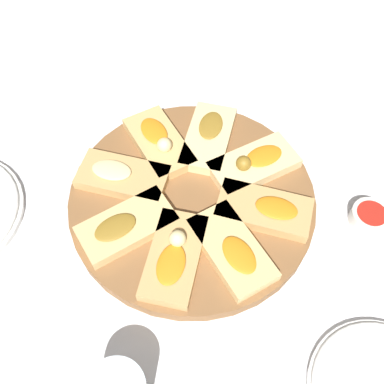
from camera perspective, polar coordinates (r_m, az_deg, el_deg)
ground_plane at (r=0.80m, az=-0.00°, el=-1.36°), size 3.00×3.00×0.00m
serving_board at (r=0.79m, az=-0.00°, el=-0.89°), size 0.43×0.43×0.02m
focaccia_slice_0 at (r=0.84m, az=-4.19°, el=6.34°), size 0.13×0.17×0.04m
focaccia_slice_1 at (r=0.80m, az=-8.86°, el=1.98°), size 0.17×0.13×0.03m
focaccia_slice_2 at (r=0.74m, az=-8.36°, el=-4.29°), size 0.17×0.14×0.03m
focaccia_slice_3 at (r=0.71m, az=-2.25°, el=-8.14°), size 0.12×0.17×0.04m
focaccia_slice_4 at (r=0.72m, az=5.13°, el=-7.27°), size 0.14×0.17×0.03m
focaccia_slice_5 at (r=0.76m, az=9.23°, el=-2.19°), size 0.17×0.13×0.03m
focaccia_slice_6 at (r=0.81m, az=7.86°, el=3.55°), size 0.17×0.13×0.04m
focaccia_slice_7 at (r=0.84m, az=2.11°, el=7.01°), size 0.13×0.17×0.03m
napkin_stack at (r=1.02m, az=9.52°, el=14.64°), size 0.14×0.12×0.01m
dipping_bowl at (r=0.82m, az=21.63°, el=-2.97°), size 0.07×0.07×0.03m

